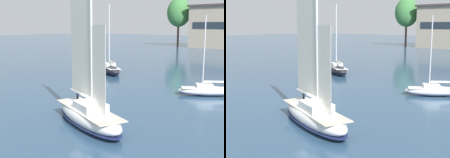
% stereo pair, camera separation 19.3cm
% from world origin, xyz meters
% --- Properties ---
extents(ground_plane, '(400.00, 400.00, 0.00)m').
position_xyz_m(ground_plane, '(0.00, 0.00, 0.00)').
color(ground_plane, '#2D4C6B').
extents(tree_shore_center, '(8.64, 8.64, 17.78)m').
position_xyz_m(tree_shore_center, '(-40.43, 88.94, 12.45)').
color(tree_shore_center, '#4C3828').
rests_on(tree_shore_center, ground).
extents(sailboat_main, '(10.26, 6.07, 13.62)m').
position_xyz_m(sailboat_main, '(0.01, -0.00, 1.08)').
color(sailboat_main, white).
rests_on(sailboat_main, ground).
extents(sailboat_moored_mid_channel, '(6.50, 5.34, 9.14)m').
position_xyz_m(sailboat_moored_mid_channel, '(2.85, 16.57, 0.62)').
color(sailboat_moored_mid_channel, silver).
rests_on(sailboat_moored_mid_channel, ground).
extents(sailboat_moored_far_slip, '(8.12, 6.71, 11.43)m').
position_xyz_m(sailboat_moored_far_slip, '(-16.57, 22.00, 0.78)').
color(sailboat_moored_far_slip, '#232328').
rests_on(sailboat_moored_far_slip, ground).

